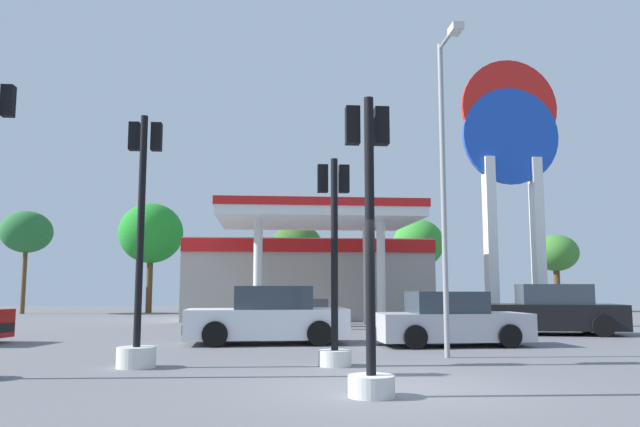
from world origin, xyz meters
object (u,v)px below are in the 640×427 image
at_px(traffic_signal_0, 370,276).
at_px(tree_3, 418,244).
at_px(tree_1, 151,233).
at_px(tree_4, 556,254).
at_px(station_pole_sign, 511,156).
at_px(traffic_signal_2, 334,283).
at_px(tree_0, 27,232).
at_px(corner_streetlamp, 445,164).
at_px(car_0, 549,312).
at_px(car_2, 451,321).
at_px(traffic_signal_3, 139,284).
at_px(tree_2, 297,249).
at_px(car_1, 268,317).

relative_size(traffic_signal_0, tree_3, 0.75).
height_order(tree_1, tree_4, tree_1).
relative_size(station_pole_sign, traffic_signal_2, 2.64).
xyz_separation_m(tree_0, tree_1, (7.20, 0.60, 0.05)).
height_order(tree_3, corner_streetlamp, corner_streetlamp).
xyz_separation_m(station_pole_sign, tree_1, (-17.04, 14.87, -2.01)).
distance_m(car_0, tree_1, 25.47).
bearing_deg(corner_streetlamp, tree_4, 59.60).
bearing_deg(tree_4, traffic_signal_2, -123.60).
height_order(car_2, traffic_signal_2, traffic_signal_2).
relative_size(car_2, corner_streetlamp, 0.56).
height_order(car_0, traffic_signal_2, traffic_signal_2).
relative_size(traffic_signal_3, corner_streetlamp, 0.69).
xyz_separation_m(tree_1, corner_streetlamp, (11.03, -25.58, -0.57)).
bearing_deg(station_pole_sign, car_2, -123.08).
relative_size(tree_3, corner_streetlamp, 0.80).
height_order(car_0, car_2, car_0).
height_order(tree_0, tree_2, tree_0).
bearing_deg(tree_2, tree_4, 0.70).
relative_size(car_1, tree_4, 0.90).
relative_size(traffic_signal_0, tree_0, 0.71).
bearing_deg(traffic_signal_3, tree_2, 80.31).
relative_size(traffic_signal_2, tree_3, 0.72).
distance_m(station_pole_sign, tree_0, 28.20).
relative_size(traffic_signal_2, tree_0, 0.68).
bearing_deg(tree_3, car_0, -90.52).
bearing_deg(car_0, tree_0, 141.98).
distance_m(car_2, traffic_signal_3, 8.37).
bearing_deg(tree_3, traffic_signal_2, -107.85).
distance_m(tree_0, corner_streetlamp, 30.93).
xyz_separation_m(traffic_signal_0, tree_4, (17.40, 29.85, 2.05)).
distance_m(tree_4, corner_streetlamp, 29.42).
height_order(traffic_signal_3, tree_2, tree_2).
distance_m(traffic_signal_2, tree_3, 26.76).
bearing_deg(tree_4, tree_3, -173.83).
xyz_separation_m(station_pole_sign, traffic_signal_0, (-8.52, -15.20, -5.19)).
bearing_deg(traffic_signal_0, car_2, 65.06).
height_order(car_0, tree_2, tree_2).
xyz_separation_m(car_0, traffic_signal_2, (-8.00, -7.53, 0.87)).
height_order(traffic_signal_0, tree_0, tree_0).
xyz_separation_m(car_1, tree_0, (-14.31, 21.01, 4.11)).
height_order(car_1, tree_1, tree_1).
bearing_deg(car_2, tree_1, 117.78).
distance_m(car_2, tree_0, 29.52).
relative_size(tree_1, tree_2, 1.22).
xyz_separation_m(traffic_signal_3, tree_4, (21.34, 26.29, 2.15)).
height_order(tree_1, tree_3, tree_1).
relative_size(tree_1, tree_4, 1.36).
xyz_separation_m(traffic_signal_0, tree_0, (-15.71, 29.47, 3.13)).
height_order(station_pole_sign, traffic_signal_2, station_pole_sign).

